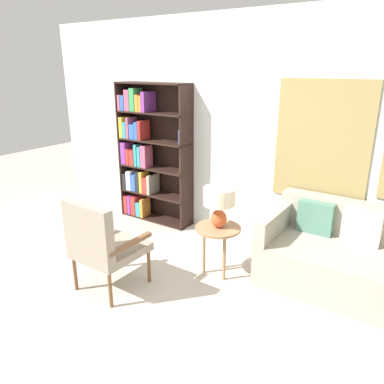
% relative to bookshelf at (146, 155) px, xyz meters
% --- Properties ---
extents(ground_plane, '(14.00, 14.00, 0.00)m').
position_rel_bookshelf_xyz_m(ground_plane, '(1.44, -1.84, -0.93)').
color(ground_plane, '#B2A899').
extents(wall_back, '(6.40, 0.08, 2.70)m').
position_rel_bookshelf_xyz_m(wall_back, '(1.51, 0.18, 0.42)').
color(wall_back, silver).
rests_on(wall_back, ground_plane).
extents(bookshelf, '(1.09, 0.30, 1.90)m').
position_rel_bookshelf_xyz_m(bookshelf, '(0.00, 0.00, 0.00)').
color(bookshelf, black).
rests_on(bookshelf, ground_plane).
extents(armchair, '(0.59, 0.62, 0.94)m').
position_rel_bookshelf_xyz_m(armchair, '(0.89, -1.71, -0.39)').
color(armchair, brown).
rests_on(armchair, ground_plane).
extents(couch, '(1.70, 0.92, 0.79)m').
position_rel_bookshelf_xyz_m(couch, '(2.88, -0.29, -0.62)').
color(couch, '#9E9384').
rests_on(couch, ground_plane).
extents(side_table, '(0.47, 0.47, 0.54)m').
position_rel_bookshelf_xyz_m(side_table, '(1.64, -0.81, -0.46)').
color(side_table, '#99704C').
rests_on(side_table, ground_plane).
extents(table_lamp, '(0.32, 0.32, 0.42)m').
position_rel_bookshelf_xyz_m(table_lamp, '(1.65, -0.80, -0.11)').
color(table_lamp, '#C65128').
rests_on(table_lamp, side_table).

